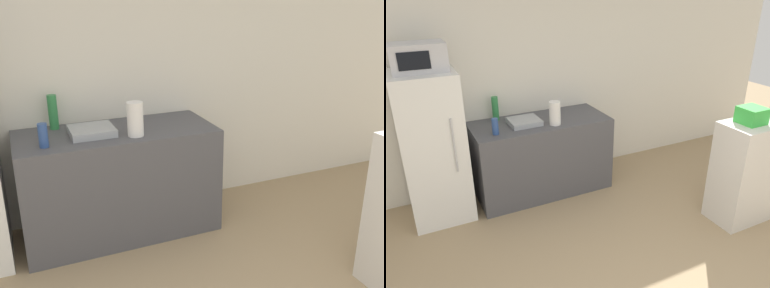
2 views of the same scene
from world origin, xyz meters
TOP-DOWN VIEW (x-y plane):
  - wall_back at (0.00, 3.13)m, footprint 8.00×0.06m
  - counter at (0.04, 2.73)m, footprint 1.63×0.72m
  - sink_basin at (-0.17, 2.71)m, footprint 0.35×0.33m
  - bottle_tall at (-0.42, 2.99)m, footprint 0.08×0.08m
  - bottle_short at (-0.55, 2.55)m, footprint 0.07×0.07m
  - paper_towel_roll at (0.15, 2.54)m, footprint 0.13×0.13m

SIDE VIEW (x-z plane):
  - counter at x=0.04m, z-range 0.00..0.93m
  - sink_basin at x=-0.17m, z-range 0.93..0.99m
  - bottle_short at x=-0.55m, z-range 0.93..1.11m
  - paper_towel_roll at x=0.15m, z-range 0.93..1.20m
  - bottle_tall at x=-0.42m, z-range 0.93..1.21m
  - wall_back at x=0.00m, z-range 0.00..2.60m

